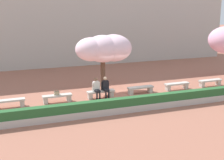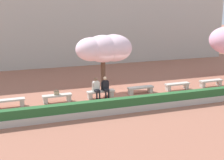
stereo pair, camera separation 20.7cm
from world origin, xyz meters
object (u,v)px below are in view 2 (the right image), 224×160
stone_bench_near_west (57,97)px  stone_bench_center (101,93)px  handbag (57,93)px  person_seated_right (105,86)px  stone_bench_far_east (211,82)px  stone_bench_east_end (177,85)px  person_seated_left (96,87)px  cherry_tree_main (105,49)px  stone_bench_west_end (9,102)px  stone_bench_near_east (141,89)px

stone_bench_near_west → stone_bench_center: (2.68, 0.00, 0.00)m
handbag → person_seated_right: bearing=-0.9°
stone_bench_center → stone_bench_far_east: bearing=0.0°
stone_bench_near_west → handbag: handbag is taller
person_seated_right → stone_bench_east_end: bearing=0.6°
person_seated_left → cherry_tree_main: (1.03, 1.53, 2.09)m
stone_bench_west_end → stone_bench_near_west: 2.68m
stone_bench_near_east → cherry_tree_main: bearing=142.7°
stone_bench_far_east → handbag: size_ratio=5.08×
stone_bench_center → stone_bench_east_end: (5.37, 0.00, 0.00)m
stone_bench_west_end → handbag: size_ratio=5.08×
stone_bench_east_end → cherry_tree_main: bearing=162.3°
stone_bench_near_west → stone_bench_center: size_ratio=1.00×
stone_bench_near_east → person_seated_right: (-2.39, -0.05, 0.40)m
stone_bench_near_west → stone_bench_west_end: bearing=180.0°
stone_bench_east_end → person_seated_left: (-5.66, -0.05, 0.40)m
stone_bench_near_west → stone_bench_east_end: 8.05m
stone_bench_center → person_seated_right: bearing=-10.4°
stone_bench_near_west → cherry_tree_main: cherry_tree_main is taller
stone_bench_near_west → person_seated_right: size_ratio=1.34×
stone_bench_center → stone_bench_near_west: bearing=180.0°
stone_bench_west_end → handbag: bearing=-0.1°
stone_bench_west_end → stone_bench_far_east: (13.42, 0.00, 0.00)m
stone_bench_far_east → handbag: 10.76m
stone_bench_west_end → stone_bench_far_east: size_ratio=1.00×
person_seated_left → stone_bench_west_end: bearing=179.4°
stone_bench_near_west → stone_bench_east_end: (8.05, 0.00, 0.00)m
stone_bench_near_west → stone_bench_far_east: 10.74m
person_seated_left → stone_bench_near_east: bearing=1.0°
stone_bench_near_west → person_seated_right: person_seated_right is taller
stone_bench_center → handbag: size_ratio=5.08×
stone_bench_east_end → handbag: handbag is taller
stone_bench_near_west → stone_bench_east_end: bearing=0.0°
stone_bench_center → stone_bench_far_east: (8.05, 0.00, 0.00)m
stone_bench_near_east → stone_bench_east_end: (2.68, 0.00, 0.00)m
stone_bench_near_west → handbag: 0.28m
stone_bench_east_end → handbag: bearing=-180.0°
stone_bench_east_end → person_seated_right: bearing=-179.4°
cherry_tree_main → stone_bench_center: bearing=-116.6°
person_seated_right → cherry_tree_main: (0.45, 1.53, 2.09)m
stone_bench_far_east → person_seated_right: size_ratio=1.34×
stone_bench_center → person_seated_left: 0.49m
stone_bench_west_end → person_seated_right: (5.66, -0.05, 0.40)m
stone_bench_near_east → stone_bench_far_east: (5.37, 0.00, 0.00)m
stone_bench_east_end → person_seated_right: (-5.08, -0.05, 0.40)m
stone_bench_west_end → stone_bench_center: bearing=0.0°
stone_bench_west_end → person_seated_left: size_ratio=1.34×
stone_bench_near_east → handbag: size_ratio=5.08×
person_seated_left → handbag: size_ratio=3.81×
stone_bench_center → stone_bench_west_end: bearing=180.0°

